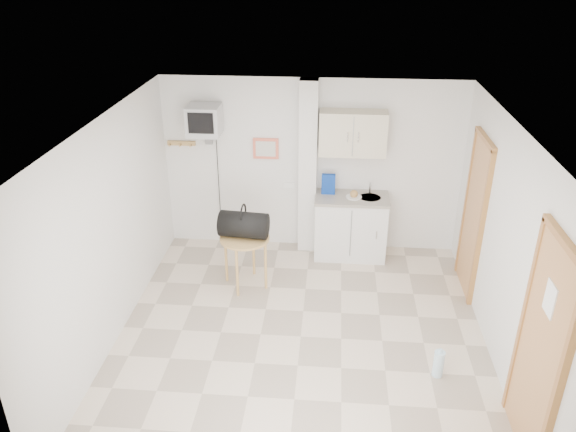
# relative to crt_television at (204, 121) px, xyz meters

# --- Properties ---
(ground) EXTENTS (4.50, 4.50, 0.00)m
(ground) POSITION_rel_crt_television_xyz_m (1.45, -2.02, -1.94)
(ground) COLOR beige
(ground) RESTS_ON ground
(room_envelope) EXTENTS (4.24, 4.54, 2.55)m
(room_envelope) POSITION_rel_crt_television_xyz_m (1.69, -1.93, -0.40)
(room_envelope) COLOR white
(room_envelope) RESTS_ON ground
(kitchenette) EXTENTS (1.03, 0.58, 2.10)m
(kitchenette) POSITION_rel_crt_television_xyz_m (2.02, -0.02, -1.13)
(kitchenette) COLOR white
(kitchenette) RESTS_ON ground
(crt_television) EXTENTS (0.44, 0.45, 2.15)m
(crt_television) POSITION_rel_crt_television_xyz_m (0.00, 0.00, 0.00)
(crt_television) COLOR slate
(crt_television) RESTS_ON ground
(round_table) EXTENTS (0.64, 0.64, 0.71)m
(round_table) POSITION_rel_crt_television_xyz_m (0.66, -0.97, -1.32)
(round_table) COLOR #AF8548
(round_table) RESTS_ON ground
(duffel_bag) EXTENTS (0.64, 0.40, 0.45)m
(duffel_bag) POSITION_rel_crt_television_xyz_m (0.65, -0.96, -1.05)
(duffel_bag) COLOR black
(duffel_bag) RESTS_ON round_table
(water_bottle) EXTENTS (0.11, 0.11, 0.34)m
(water_bottle) POSITION_rel_crt_television_xyz_m (2.92, -2.54, -1.78)
(water_bottle) COLOR #BBE1F5
(water_bottle) RESTS_ON ground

